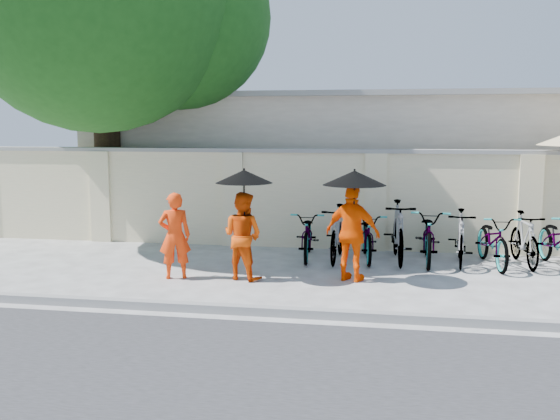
# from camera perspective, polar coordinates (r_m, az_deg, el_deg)

# --- Properties ---
(ground) EXTENTS (80.00, 80.00, 0.00)m
(ground) POSITION_cam_1_polar(r_m,az_deg,el_deg) (10.32, -3.02, -6.64)
(ground) COLOR silver
(kerb) EXTENTS (40.00, 0.16, 0.12)m
(kerb) POSITION_cam_1_polar(r_m,az_deg,el_deg) (8.71, -5.54, -8.97)
(kerb) COLOR gray
(kerb) RESTS_ON ground
(compound_wall) EXTENTS (20.00, 0.30, 2.00)m
(compound_wall) POSITION_cam_1_polar(r_m,az_deg,el_deg) (13.09, 4.35, 0.87)
(compound_wall) COLOR beige
(compound_wall) RESTS_ON ground
(building_behind) EXTENTS (14.00, 6.00, 3.20)m
(building_behind) POSITION_cam_1_polar(r_m,az_deg,el_deg) (16.77, 9.04, 4.36)
(building_behind) COLOR beige
(building_behind) RESTS_ON ground
(shade_tree) EXTENTS (6.70, 6.20, 8.20)m
(shade_tree) POSITION_cam_1_polar(r_m,az_deg,el_deg) (14.25, -15.56, 17.73)
(shade_tree) COLOR #372715
(shade_tree) RESTS_ON ground
(monk_left) EXTENTS (0.62, 0.52, 1.46)m
(monk_left) POSITION_cam_1_polar(r_m,az_deg,el_deg) (10.59, -9.60, -2.32)
(monk_left) COLOR #FF390B
(monk_left) RESTS_ON ground
(monk_center) EXTENTS (0.87, 0.77, 1.47)m
(monk_center) POSITION_cam_1_polar(r_m,az_deg,el_deg) (10.42, -3.44, -2.36)
(monk_center) COLOR #DE4206
(monk_center) RESTS_ON ground
(parasol_center) EXTENTS (0.94, 0.94, 1.01)m
(parasol_center) POSITION_cam_1_polar(r_m,az_deg,el_deg) (10.20, -3.31, 3.08)
(parasol_center) COLOR black
(parasol_center) RESTS_ON ground
(monk_right) EXTENTS (1.02, 0.71, 1.61)m
(monk_right) POSITION_cam_1_polar(r_m,az_deg,el_deg) (10.31, 6.66, -2.11)
(monk_right) COLOR #FD4E01
(monk_right) RESTS_ON ground
(parasol_right) EXTENTS (1.03, 1.03, 0.93)m
(parasol_right) POSITION_cam_1_polar(r_m,az_deg,el_deg) (10.12, 6.83, 2.93)
(parasol_right) COLOR black
(parasol_right) RESTS_ON ground
(bike_0) EXTENTS (0.77, 1.84, 0.94)m
(bike_0) POSITION_cam_1_polar(r_m,az_deg,el_deg) (12.06, 2.61, -2.25)
(bike_0) COLOR gray
(bike_0) RESTS_ON ground
(bike_1) EXTENTS (0.57, 1.79, 1.06)m
(bike_1) POSITION_cam_1_polar(r_m,az_deg,el_deg) (11.87, 5.26, -2.13)
(bike_1) COLOR gray
(bike_1) RESTS_ON ground
(bike_2) EXTENTS (0.80, 1.82, 0.93)m
(bike_2) POSITION_cam_1_polar(r_m,az_deg,el_deg) (12.02, 8.03, -2.38)
(bike_2) COLOR gray
(bike_2) RESTS_ON ground
(bike_3) EXTENTS (0.67, 1.95, 1.15)m
(bike_3) POSITION_cam_1_polar(r_m,az_deg,el_deg) (11.93, 10.76, -1.97)
(bike_3) COLOR gray
(bike_3) RESTS_ON ground
(bike_4) EXTENTS (0.75, 2.00, 1.04)m
(bike_4) POSITION_cam_1_polar(r_m,az_deg,el_deg) (12.00, 13.47, -2.27)
(bike_4) COLOR gray
(bike_4) RESTS_ON ground
(bike_5) EXTENTS (0.62, 1.72, 1.01)m
(bike_5) POSITION_cam_1_polar(r_m,az_deg,el_deg) (12.00, 16.19, -2.42)
(bike_5) COLOR gray
(bike_5) RESTS_ON ground
(bike_6) EXTENTS (0.86, 1.89, 0.96)m
(bike_6) POSITION_cam_1_polar(r_m,az_deg,el_deg) (12.03, 18.91, -2.63)
(bike_6) COLOR gray
(bike_6) RESTS_ON ground
(bike_7) EXTENTS (0.62, 1.69, 0.99)m
(bike_7) POSITION_cam_1_polar(r_m,az_deg,el_deg) (12.27, 21.43, -2.49)
(bike_7) COLOR gray
(bike_7) RESTS_ON ground
(bike_8) EXTENTS (0.86, 1.96, 1.00)m
(bike_8) POSITION_cam_1_polar(r_m,az_deg,el_deg) (12.29, 24.13, -2.59)
(bike_8) COLOR gray
(bike_8) RESTS_ON ground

